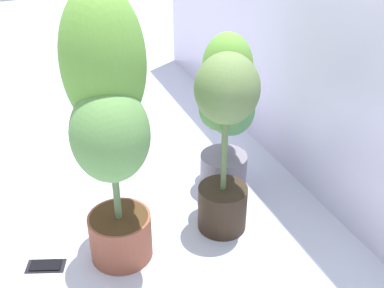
{
  "coord_description": "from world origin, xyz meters",
  "views": [
    {
      "loc": [
        1.69,
        -0.32,
        1.31
      ],
      "look_at": [
        0.22,
        0.27,
        0.37
      ],
      "focal_mm": 44.58,
      "sensor_mm": 36.0,
      "label": 1
    }
  ],
  "objects_px": {
    "potted_plant_back_right": "(225,130)",
    "cell_phone": "(46,266)",
    "potted_plant_back_center": "(227,106)",
    "potted_plant_front_right": "(109,115)"
  },
  "relations": [
    {
      "from": "potted_plant_back_center",
      "to": "potted_plant_back_right",
      "type": "relative_size",
      "value": 0.97
    },
    {
      "from": "potted_plant_back_right",
      "to": "cell_phone",
      "type": "bearing_deg",
      "value": -91.27
    },
    {
      "from": "potted_plant_back_center",
      "to": "potted_plant_back_right",
      "type": "bearing_deg",
      "value": -27.47
    },
    {
      "from": "potted_plant_front_right",
      "to": "cell_phone",
      "type": "relative_size",
      "value": 6.45
    },
    {
      "from": "potted_plant_front_right",
      "to": "potted_plant_back_right",
      "type": "height_order",
      "value": "potted_plant_front_right"
    },
    {
      "from": "potted_plant_front_right",
      "to": "cell_phone",
      "type": "bearing_deg",
      "value": -98.93
    },
    {
      "from": "potted_plant_front_right",
      "to": "potted_plant_back_right",
      "type": "relative_size",
      "value": 1.36
    },
    {
      "from": "potted_plant_front_right",
      "to": "cell_phone",
      "type": "xyz_separation_m",
      "value": [
        -0.04,
        -0.28,
        -0.6
      ]
    },
    {
      "from": "potted_plant_back_center",
      "to": "potted_plant_back_right",
      "type": "xyz_separation_m",
      "value": [
        0.24,
        -0.13,
        0.03
      ]
    },
    {
      "from": "cell_phone",
      "to": "potted_plant_back_center",
      "type": "bearing_deg",
      "value": 124.74
    }
  ]
}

